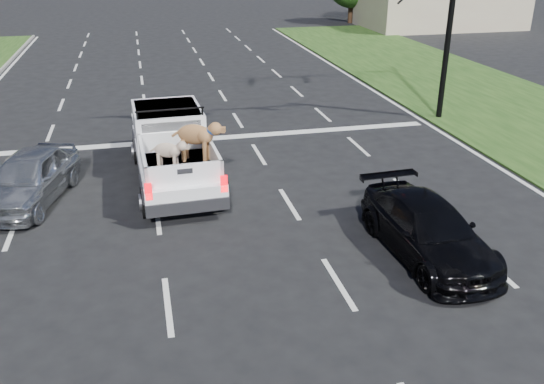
{
  "coord_description": "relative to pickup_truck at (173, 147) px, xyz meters",
  "views": [
    {
      "loc": [
        -1.89,
        -9.56,
        6.55
      ],
      "look_at": [
        0.8,
        2.0,
        1.31
      ],
      "focal_mm": 38.0,
      "sensor_mm": 36.0,
      "label": 1
    }
  ],
  "objects": [
    {
      "name": "black_coupe",
      "position": [
        5.15,
        -5.71,
        -0.39
      ],
      "size": [
        1.95,
        4.38,
        1.25
      ],
      "primitive_type": "imported",
      "rotation": [
        0.0,
        0.0,
        0.05
      ],
      "color": "black",
      "rests_on": "ground"
    },
    {
      "name": "silver_sedan",
      "position": [
        -3.9,
        -0.66,
        -0.31
      ],
      "size": [
        2.68,
        4.38,
        1.39
      ],
      "primitive_type": "imported",
      "rotation": [
        0.0,
        0.0,
        -0.27
      ],
      "color": "#ADB1B5",
      "rests_on": "ground"
    },
    {
      "name": "pickup_truck",
      "position": [
        0.0,
        0.0,
        0.0
      ],
      "size": [
        2.51,
        5.83,
        2.16
      ],
      "rotation": [
        0.0,
        0.0,
        0.04
      ],
      "color": "black",
      "rests_on": "ground"
    },
    {
      "name": "building_right",
      "position": [
        23.1,
        27.58,
        0.79
      ],
      "size": [
        12.0,
        7.0,
        3.6
      ],
      "primitive_type": "cube",
      "color": "#B8AE8D",
      "rests_on": "ground"
    },
    {
      "name": "road_markings",
      "position": [
        1.1,
        0.14,
        -1.0
      ],
      "size": [
        17.75,
        60.0,
        0.01
      ],
      "color": "silver",
      "rests_on": "ground"
    },
    {
      "name": "ground",
      "position": [
        1.1,
        -6.42,
        -1.01
      ],
      "size": [
        160.0,
        160.0,
        0.0
      ],
      "primitive_type": "plane",
      "color": "black",
      "rests_on": "ground"
    }
  ]
}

